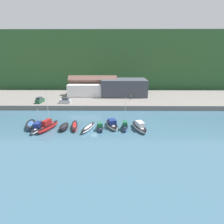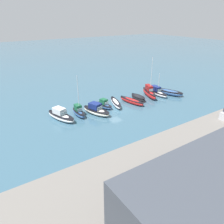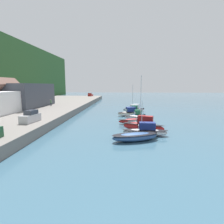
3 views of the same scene
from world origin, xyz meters
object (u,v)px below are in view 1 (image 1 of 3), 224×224
at_px(moored_boat_1, 39,127).
at_px(moored_boat_3, 64,127).
at_px(parked_car_2, 40,100).
at_px(person_on_quay, 131,97).
at_px(moored_boat_8, 125,126).
at_px(moored_boat_9, 139,127).
at_px(moored_boat_0, 31,125).
at_px(moored_boat_4, 75,126).
at_px(parked_car_3, 65,101).
at_px(moored_boat_2, 48,126).
at_px(moored_boat_6, 100,128).
at_px(moored_boat_5, 88,128).
at_px(moored_boat_7, 112,124).

height_order(moored_boat_1, moored_boat_3, moored_boat_1).
distance_m(parked_car_2, person_on_quay, 35.59).
xyz_separation_m(moored_boat_8, moored_boat_9, (3.80, -0.28, 0.00)).
relative_size(moored_boat_0, moored_boat_4, 1.08).
bearing_deg(parked_car_3, moored_boat_1, -178.53).
height_order(moored_boat_2, moored_boat_6, moored_boat_2).
bearing_deg(moored_boat_5, moored_boat_7, 35.06).
bearing_deg(moored_boat_9, person_on_quay, 71.66).
height_order(moored_boat_3, parked_car_3, parked_car_3).
bearing_deg(moored_boat_5, moored_boat_0, -166.90).
relative_size(moored_boat_1, moored_boat_2, 0.76).
xyz_separation_m(moored_boat_4, person_on_quay, (17.63, 26.20, 2.22)).
xyz_separation_m(moored_boat_5, moored_boat_8, (9.69, 0.43, 0.28)).
height_order(moored_boat_0, moored_boat_1, moored_boat_1).
bearing_deg(moored_boat_6, moored_boat_3, 164.43).
relative_size(moored_boat_3, moored_boat_5, 0.69).
height_order(moored_boat_2, moored_boat_7, moored_boat_2).
bearing_deg(moored_boat_6, moored_boat_2, 166.97).
xyz_separation_m(moored_boat_3, moored_boat_5, (6.51, -0.31, -0.06)).
relative_size(moored_boat_1, moored_boat_3, 1.58).
distance_m(moored_boat_9, parked_car_2, 40.89).
height_order(moored_boat_0, parked_car_2, parked_car_2).
distance_m(moored_boat_4, moored_boat_9, 17.39).
height_order(moored_boat_3, person_on_quay, person_on_quay).
relative_size(moored_boat_3, parked_car_3, 1.12).
distance_m(moored_boat_0, moored_boat_8, 25.80).
bearing_deg(moored_boat_6, person_on_quay, 55.53).
distance_m(moored_boat_5, parked_car_2, 30.35).
distance_m(moored_boat_1, parked_car_2, 23.23).
distance_m(moored_boat_1, moored_boat_6, 16.18).
height_order(moored_boat_4, parked_car_2, parked_car_2).
bearing_deg(moored_boat_3, moored_boat_1, -173.26).
distance_m(moored_boat_8, moored_boat_9, 3.81).
bearing_deg(moored_boat_5, moored_boat_6, 17.57).
height_order(moored_boat_1, moored_boat_9, moored_boat_1).
height_order(moored_boat_4, moored_boat_6, moored_boat_6).
relative_size(moored_boat_5, person_on_quay, 3.31).
bearing_deg(moored_boat_3, moored_boat_7, 9.24).
relative_size(moored_boat_9, parked_car_2, 1.77).
bearing_deg(parked_car_3, moored_boat_4, -152.78).
relative_size(moored_boat_6, moored_boat_8, 0.54).
relative_size(moored_boat_1, parked_car_3, 1.77).
bearing_deg(moored_boat_5, parked_car_3, 138.16).
bearing_deg(moored_boat_3, parked_car_2, 127.73).
xyz_separation_m(moored_boat_0, moored_boat_3, (9.56, -1.44, -0.00)).
relative_size(moored_boat_0, moored_boat_1, 1.01).
bearing_deg(parked_car_2, moored_boat_6, -36.07).
xyz_separation_m(moored_boat_1, moored_boat_9, (26.60, 0.30, 0.06)).
xyz_separation_m(moored_boat_3, moored_boat_8, (16.21, 0.12, 0.22)).
distance_m(moored_boat_3, moored_boat_4, 2.78).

